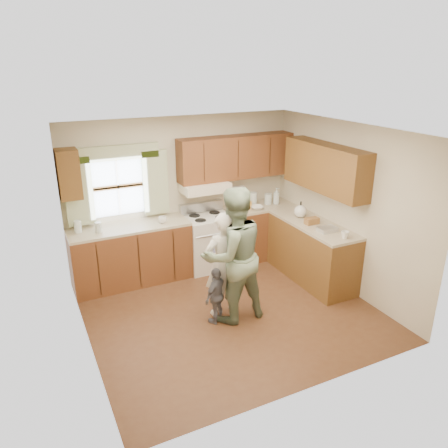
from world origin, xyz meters
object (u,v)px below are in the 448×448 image
stove (208,241)px  child (217,295)px  woman_left (223,265)px  woman_right (233,256)px

stove → child: size_ratio=1.35×
child → woman_left: bearing=-166.7°
stove → child: bearing=-109.9°
stove → child: stove is taller
woman_left → child: (-0.16, -0.15, -0.34)m
stove → woman_right: (-0.34, -1.58, 0.45)m
woman_left → child: woman_left is taller
woman_left → child: 0.41m
woman_left → woman_right: size_ratio=0.80×
woman_left → woman_right: 0.24m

